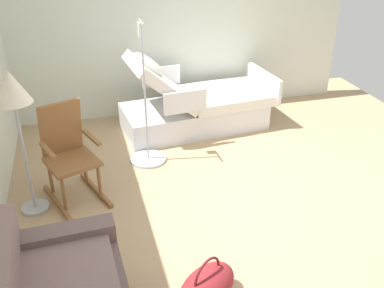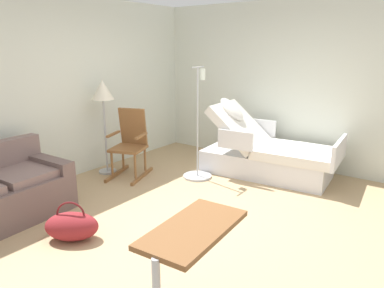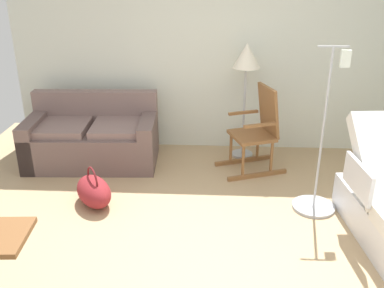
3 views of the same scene
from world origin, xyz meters
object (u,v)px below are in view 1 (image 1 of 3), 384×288
Objects in this scene: rocking_chair at (69,154)px; iv_pole at (147,142)px; floor_lamp at (13,98)px; hospital_bed at (195,106)px; duffel_bag at (207,287)px.

rocking_chair is 1.08m from iv_pole.
rocking_chair is at bearing 120.93° from iv_pole.
floor_lamp is 0.88× the size of iv_pole.
rocking_chair is (-1.28, 1.70, 0.18)m from hospital_bed.
duffel_bag is 0.38× the size of iv_pole.
duffel_bag is at bearing -140.46° from floor_lamp.
hospital_bed is 1.45× the size of floor_lamp.
rocking_chair is 0.71× the size of floor_lamp.
rocking_chair reaches higher than duffel_bag.
floor_lamp reaches higher than rocking_chair.
hospital_bed is 2.70m from floor_lamp.
floor_lamp is at bearing 39.54° from duffel_bag.
duffel_bag is at bearing -178.85° from iv_pole.
duffel_bag is at bearing -151.90° from rocking_chair.
rocking_chair is 2.04m from duffel_bag.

